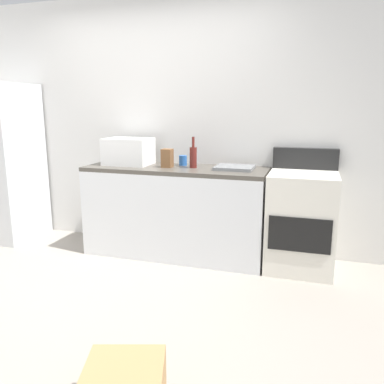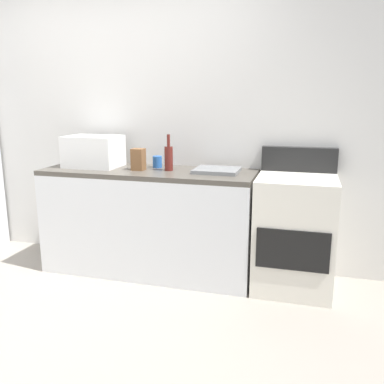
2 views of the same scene
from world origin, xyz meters
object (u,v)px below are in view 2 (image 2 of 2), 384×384
object	(u,v)px
knife_block	(138,159)
coffee_mug	(157,162)
microwave	(94,151)
wine_bottle	(169,157)
stove_oven	(294,231)

from	to	relation	value
knife_block	coffee_mug	bearing A→B (deg)	57.62
microwave	wine_bottle	bearing A→B (deg)	-1.02
wine_bottle	coffee_mug	distance (m)	0.20
coffee_mug	knife_block	bearing A→B (deg)	-122.38
microwave	wine_bottle	size ratio (longest dim) A/B	1.53
microwave	wine_bottle	distance (m)	0.70
microwave	knife_block	xyz separation A→B (m)	(0.45, -0.06, -0.05)
wine_bottle	coffee_mug	xyz separation A→B (m)	(-0.15, 0.12, -0.06)
microwave	coffee_mug	xyz separation A→B (m)	(0.55, 0.11, -0.09)
microwave	knife_block	size ratio (longest dim) A/B	2.56
stove_oven	knife_block	world-z (taller)	stove_oven
stove_oven	wine_bottle	bearing A→B (deg)	179.42
knife_block	microwave	bearing A→B (deg)	172.40
microwave	wine_bottle	world-z (taller)	wine_bottle
wine_bottle	knife_block	xyz separation A→B (m)	(-0.25, -0.05, -0.02)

